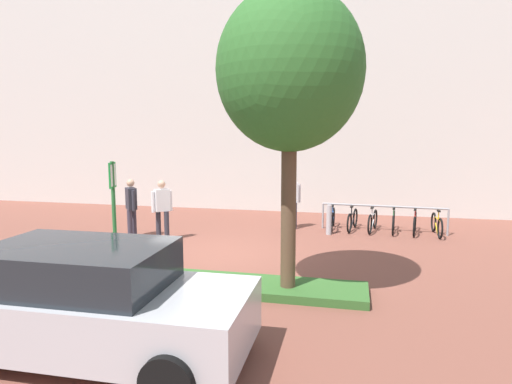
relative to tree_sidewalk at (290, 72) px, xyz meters
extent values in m
plane|color=brown|center=(-2.12, 2.25, -4.10)|extent=(60.00, 60.00, 0.00)
cube|color=silver|center=(-2.12, 9.36, 0.90)|extent=(28.00, 1.20, 10.00)
cube|color=#336028|center=(-2.01, 0.05, -4.02)|extent=(7.00, 1.10, 0.16)
cylinder|color=brown|center=(0.00, 0.00, -2.56)|extent=(0.28, 0.28, 3.08)
ellipsoid|color=#2D6628|center=(0.00, 0.00, 0.03)|extent=(2.63, 2.63, 2.89)
cylinder|color=#2D7238|center=(-3.60, 0.05, -2.87)|extent=(0.08, 0.08, 2.46)
cube|color=#198C33|center=(-3.60, 0.05, -1.92)|extent=(0.10, 0.36, 0.52)
cube|color=white|center=(-3.60, 0.05, -1.92)|extent=(0.10, 0.30, 0.44)
torus|color=black|center=(-4.12, 0.04, -3.77)|extent=(0.66, 0.14, 0.66)
torus|color=black|center=(-3.10, 0.17, -3.77)|extent=(0.66, 0.14, 0.66)
cylinder|color=silver|center=(-3.61, 0.11, -3.55)|extent=(0.83, 0.14, 0.04)
cylinder|color=silver|center=(-3.51, 0.12, -3.81)|extent=(0.61, 0.11, 0.44)
cylinder|color=silver|center=(-3.79, 0.09, -3.43)|extent=(0.04, 0.04, 0.28)
cube|color=black|center=(-3.79, 0.09, -3.27)|extent=(0.21, 0.10, 0.05)
cylinder|color=silver|center=(-3.22, 0.16, -3.29)|extent=(0.09, 0.42, 0.04)
cylinder|color=#99999E|center=(0.23, 6.03, -3.70)|extent=(0.06, 0.06, 0.80)
cylinder|color=#99999E|center=(3.92, 5.77, -3.70)|extent=(0.06, 0.06, 0.80)
cylinder|color=#99999E|center=(2.08, 5.90, -3.30)|extent=(3.70, 0.31, 0.06)
torus|color=black|center=(0.53, 5.57, -3.80)|extent=(0.06, 0.61, 0.61)
torus|color=black|center=(0.55, 6.50, -3.80)|extent=(0.06, 0.61, 0.61)
cylinder|color=#194CA5|center=(0.54, 6.04, -3.60)|extent=(0.04, 0.77, 0.03)
cylinder|color=#194CA5|center=(0.54, 6.13, -3.83)|extent=(0.04, 0.56, 0.40)
cylinder|color=#194CA5|center=(0.54, 5.87, -3.49)|extent=(0.03, 0.03, 0.26)
cube|color=black|center=(0.54, 5.87, -3.34)|extent=(0.08, 0.18, 0.05)
cylinder|color=#194CA5|center=(0.54, 6.39, -3.36)|extent=(0.39, 0.04, 0.04)
torus|color=black|center=(1.07, 5.52, -3.80)|extent=(0.17, 0.61, 0.61)
torus|color=black|center=(1.24, 6.45, -3.80)|extent=(0.17, 0.61, 0.61)
cylinder|color=black|center=(1.15, 5.99, -3.60)|extent=(0.17, 0.76, 0.03)
cylinder|color=black|center=(1.17, 6.08, -3.83)|extent=(0.14, 0.55, 0.40)
cylinder|color=black|center=(1.12, 5.82, -3.49)|extent=(0.03, 0.03, 0.26)
cube|color=black|center=(1.12, 5.82, -3.34)|extent=(0.11, 0.19, 0.05)
cylinder|color=black|center=(1.22, 6.34, -3.36)|extent=(0.39, 0.11, 0.04)
torus|color=black|center=(1.67, 5.47, -3.80)|extent=(0.18, 0.61, 0.61)
torus|color=black|center=(1.86, 6.39, -3.80)|extent=(0.18, 0.61, 0.61)
cylinder|color=silver|center=(1.77, 5.93, -3.60)|extent=(0.19, 0.76, 0.03)
cylinder|color=silver|center=(1.79, 6.02, -3.83)|extent=(0.15, 0.55, 0.40)
cylinder|color=silver|center=(1.73, 5.76, -3.49)|extent=(0.03, 0.03, 0.26)
cube|color=black|center=(1.73, 5.76, -3.34)|extent=(0.11, 0.20, 0.05)
cylinder|color=silver|center=(1.84, 6.28, -3.36)|extent=(0.39, 0.11, 0.04)
torus|color=black|center=(2.34, 5.45, -3.80)|extent=(0.12, 0.61, 0.61)
torus|color=black|center=(2.43, 6.39, -3.80)|extent=(0.12, 0.61, 0.61)
cylinder|color=#1E7233|center=(2.39, 5.92, -3.60)|extent=(0.11, 0.77, 0.03)
cylinder|color=#1E7233|center=(2.40, 6.01, -3.83)|extent=(0.09, 0.56, 0.40)
cylinder|color=#1E7233|center=(2.37, 5.75, -3.49)|extent=(0.03, 0.03, 0.26)
cube|color=black|center=(2.37, 5.75, -3.34)|extent=(0.09, 0.19, 0.05)
cylinder|color=#1E7233|center=(2.42, 6.28, -3.36)|extent=(0.39, 0.08, 0.04)
torus|color=black|center=(2.93, 5.40, -3.80)|extent=(0.15, 0.61, 0.61)
torus|color=black|center=(3.07, 6.33, -3.80)|extent=(0.15, 0.61, 0.61)
cylinder|color=red|center=(3.00, 5.87, -3.60)|extent=(0.15, 0.77, 0.03)
cylinder|color=red|center=(3.02, 5.96, -3.83)|extent=(0.12, 0.56, 0.40)
cylinder|color=red|center=(2.97, 5.70, -3.49)|extent=(0.03, 0.03, 0.26)
cube|color=black|center=(2.97, 5.70, -3.34)|extent=(0.10, 0.19, 0.05)
cylinder|color=red|center=(3.06, 6.22, -3.36)|extent=(0.39, 0.10, 0.04)
torus|color=black|center=(3.63, 5.31, -3.80)|extent=(0.07, 0.61, 0.61)
torus|color=black|center=(3.60, 6.25, -3.80)|extent=(0.07, 0.61, 0.61)
cylinder|color=gold|center=(3.61, 5.78, -3.60)|extent=(0.05, 0.77, 0.03)
cylinder|color=gold|center=(3.61, 5.87, -3.83)|extent=(0.05, 0.56, 0.40)
cylinder|color=gold|center=(3.62, 5.61, -3.49)|extent=(0.03, 0.03, 0.26)
cube|color=black|center=(3.62, 5.61, -3.34)|extent=(0.08, 0.19, 0.05)
cylinder|color=gold|center=(3.60, 6.13, -3.36)|extent=(0.39, 0.05, 0.04)
cylinder|color=#ADADB2|center=(0.47, 5.17, -3.65)|extent=(0.16, 0.16, 0.90)
cylinder|color=#383342|center=(-5.07, 3.60, -3.68)|extent=(0.14, 0.14, 0.85)
cylinder|color=#383342|center=(-5.08, 3.36, -3.68)|extent=(0.14, 0.14, 0.85)
cube|color=#2D2D38|center=(-5.08, 3.48, -2.94)|extent=(0.45, 0.46, 0.62)
cylinder|color=#2D2D38|center=(-5.25, 3.67, -2.97)|extent=(0.09, 0.09, 0.59)
cylinder|color=#2D2D38|center=(-4.90, 3.29, -2.97)|extent=(0.09, 0.09, 0.59)
sphere|color=tan|center=(-5.08, 3.48, -2.49)|extent=(0.22, 0.22, 0.22)
cylinder|color=#2D2D38|center=(-4.21, 3.40, -3.68)|extent=(0.14, 0.14, 0.85)
cylinder|color=#2D2D38|center=(-3.96, 3.39, -3.68)|extent=(0.14, 0.14, 0.85)
cube|color=white|center=(-4.08, 3.40, -2.94)|extent=(0.46, 0.45, 0.62)
cylinder|color=white|center=(-4.27, 3.22, -2.97)|extent=(0.09, 0.09, 0.59)
cylinder|color=white|center=(-3.90, 3.57, -2.97)|extent=(0.09, 0.09, 0.59)
sphere|color=tan|center=(-4.08, 3.40, -2.49)|extent=(0.22, 0.22, 0.22)
cylinder|color=#383342|center=(-0.87, 5.80, -3.68)|extent=(0.14, 0.14, 0.85)
cylinder|color=#383342|center=(-0.64, 5.70, -3.68)|extent=(0.14, 0.14, 0.85)
cube|color=white|center=(-0.75, 5.75, -2.94)|extent=(0.46, 0.38, 0.62)
cylinder|color=white|center=(-0.99, 5.65, -2.97)|extent=(0.09, 0.09, 0.59)
cylinder|color=white|center=(-0.52, 5.86, -2.97)|extent=(0.09, 0.09, 0.59)
sphere|color=tan|center=(-0.75, 5.75, -2.49)|extent=(0.22, 0.22, 0.22)
cube|color=#B7B7BC|center=(-2.24, -2.86, -3.50)|extent=(4.32, 1.85, 0.76)
cube|color=#1E2328|center=(-2.44, -2.87, -2.84)|extent=(2.43, 1.61, 0.56)
cylinder|color=black|center=(-0.79, -1.95, -3.78)|extent=(0.64, 0.23, 0.64)
cylinder|color=black|center=(-0.77, -3.75, -3.78)|extent=(0.64, 0.23, 0.64)
cylinder|color=black|center=(-3.71, -1.98, -3.78)|extent=(0.64, 0.23, 0.64)
camera|label=1|loc=(1.16, -7.93, -1.07)|focal=30.89mm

